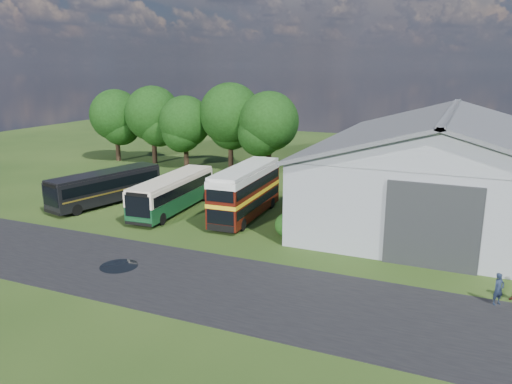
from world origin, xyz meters
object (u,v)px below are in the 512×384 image
at_px(bus_green_single, 173,193).
at_px(visitor_a, 498,289).
at_px(storage_shed, 447,161).
at_px(bus_maroon_double, 246,192).
at_px(bus_dark_single, 106,187).

distance_m(bus_green_single, visitor_a, 24.59).
bearing_deg(visitor_a, storage_shed, 58.90).
relative_size(bus_green_single, visitor_a, 6.37).
xyz_separation_m(bus_green_single, bus_maroon_double, (6.06, 0.73, 0.48)).
bearing_deg(bus_green_single, bus_dark_single, -179.37).
bearing_deg(bus_dark_single, bus_maroon_double, 19.49).
height_order(bus_maroon_double, visitor_a, bus_maroon_double).
bearing_deg(visitor_a, bus_maroon_double, 110.53).
distance_m(storage_shed, bus_maroon_double, 15.72).
height_order(storage_shed, bus_dark_single, storage_shed).
distance_m(storage_shed, bus_dark_single, 27.62).
relative_size(storage_shed, visitor_a, 15.37).
bearing_deg(bus_maroon_double, bus_green_single, -175.52).
bearing_deg(bus_dark_single, storage_shed, 31.66).
relative_size(bus_green_single, bus_maroon_double, 1.11).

